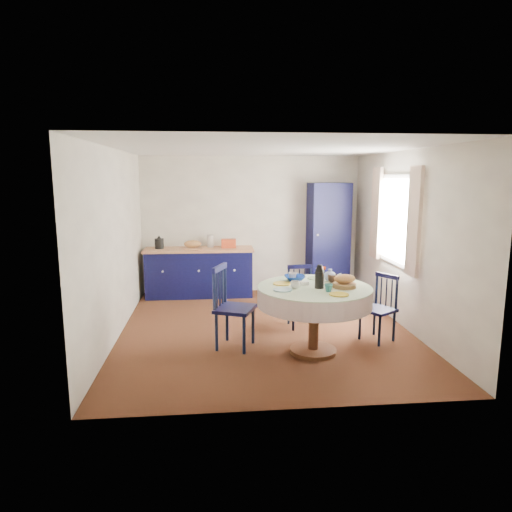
% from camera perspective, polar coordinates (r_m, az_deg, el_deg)
% --- Properties ---
extents(floor, '(4.50, 4.50, 0.00)m').
position_cam_1_polar(floor, '(6.54, 1.11, -9.15)').
color(floor, black).
rests_on(floor, ground).
extents(ceiling, '(4.50, 4.50, 0.00)m').
position_cam_1_polar(ceiling, '(6.18, 1.19, 13.30)').
color(ceiling, white).
rests_on(ceiling, wall_back).
extents(wall_back, '(4.00, 0.02, 2.50)m').
position_cam_1_polar(wall_back, '(8.46, -0.64, 3.94)').
color(wall_back, white).
rests_on(wall_back, floor).
extents(wall_left, '(0.02, 4.50, 2.50)m').
position_cam_1_polar(wall_left, '(6.33, -17.16, 1.43)').
color(wall_left, white).
rests_on(wall_left, floor).
extents(wall_right, '(0.02, 4.50, 2.50)m').
position_cam_1_polar(wall_right, '(6.77, 18.22, 1.91)').
color(wall_right, white).
rests_on(wall_right, floor).
extents(window, '(0.10, 1.74, 1.45)m').
position_cam_1_polar(window, '(6.99, 17.01, 4.48)').
color(window, white).
rests_on(window, wall_right).
extents(kitchen_counter, '(1.94, 0.62, 1.11)m').
position_cam_1_polar(kitchen_counter, '(8.27, -7.10, -1.90)').
color(kitchen_counter, black).
rests_on(kitchen_counter, floor).
extents(pantry_cabinet, '(0.73, 0.55, 2.02)m').
position_cam_1_polar(pantry_cabinet, '(8.48, 8.99, 2.19)').
color(pantry_cabinet, black).
rests_on(pantry_cabinet, floor).
extents(dining_table, '(1.37, 1.37, 1.11)m').
position_cam_1_polar(dining_table, '(5.56, 7.39, -5.08)').
color(dining_table, '#4F2816').
rests_on(dining_table, floor).
extents(chair_left, '(0.59, 0.60, 1.05)m').
position_cam_1_polar(chair_left, '(5.76, -3.07, -6.29)').
color(chair_left, black).
rests_on(chair_left, floor).
extents(chair_far, '(0.41, 0.39, 0.87)m').
position_cam_1_polar(chair_far, '(6.60, 5.68, -4.99)').
color(chair_far, black).
rests_on(chair_far, floor).
extents(chair_right, '(0.52, 0.53, 0.88)m').
position_cam_1_polar(chair_right, '(6.23, 15.18, -6.21)').
color(chair_right, black).
rests_on(chair_right, floor).
extents(mug_a, '(0.11, 0.11, 0.09)m').
position_cam_1_polar(mug_a, '(5.40, 4.92, -3.62)').
color(mug_a, silver).
rests_on(mug_a, dining_table).
extents(mug_b, '(0.10, 0.10, 0.09)m').
position_cam_1_polar(mug_b, '(5.30, 9.05, -3.96)').
color(mug_b, '#296A6B').
rests_on(mug_b, dining_table).
extents(mug_c, '(0.13, 0.13, 0.10)m').
position_cam_1_polar(mug_c, '(5.76, 9.58, -2.78)').
color(mug_c, black).
rests_on(mug_c, dining_table).
extents(mug_d, '(0.11, 0.11, 0.10)m').
position_cam_1_polar(mug_d, '(5.80, 4.58, -2.58)').
color(mug_d, silver).
rests_on(mug_d, dining_table).
extents(cobalt_bowl, '(0.27, 0.27, 0.07)m').
position_cam_1_polar(cobalt_bowl, '(5.80, 4.87, -2.77)').
color(cobalt_bowl, navy).
rests_on(cobalt_bowl, dining_table).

